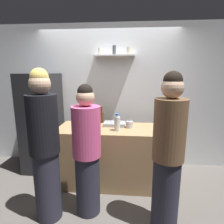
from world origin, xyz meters
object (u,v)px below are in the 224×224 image
Objects in this scene: utensil_holder at (129,124)px; wine_bottle_amber_glass at (102,117)px; baking_pan at (114,124)px; person_brown_jacket at (168,155)px; person_blonde at (45,148)px; refrigerator at (42,123)px; wine_bottle_green_glass at (89,116)px; person_pink_top at (87,153)px; water_bottle_plastic at (117,123)px.

wine_bottle_amber_glass is (-0.47, 0.25, 0.05)m from utensil_holder.
baking_pan is 0.19× the size of person_brown_jacket.
person_brown_jacket reaches higher than utensil_holder.
baking_pan is at bearing 77.69° from person_blonde.
refrigerator is at bearing -65.40° from person_brown_jacket.
refrigerator is 6.30× the size of wine_bottle_amber_glass.
person_blonde reaches higher than person_brown_jacket.
wine_bottle_green_glass is (-0.43, 0.11, 0.09)m from baking_pan.
person_pink_top is at bearing -43.27° from person_brown_jacket.
wine_bottle_green_glass is 0.17× the size of person_brown_jacket.
refrigerator reaches higher than wine_bottle_green_glass.
refrigerator is 5.09× the size of baking_pan.
refrigerator is 1.59m from utensil_holder.
baking_pan is 0.29m from wine_bottle_amber_glass.
refrigerator is 8.29× the size of utensil_holder.
wine_bottle_amber_glass is at bearing 146.72° from baking_pan.
baking_pan is (1.32, -0.21, 0.07)m from refrigerator.
wine_bottle_amber_glass is at bearing -3.33° from refrigerator.
person_pink_top is (-0.51, -0.73, -0.16)m from utensil_holder.
refrigerator is at bearing 124.31° from person_pink_top.
utensil_holder is at bearing -28.41° from wine_bottle_amber_glass.
baking_pan is at bearing -33.28° from wine_bottle_amber_glass.
person_pink_top is 0.94m from person_brown_jacket.
utensil_holder is (0.24, -0.10, 0.03)m from baking_pan.
utensil_holder is at bearing -23.28° from baking_pan.
refrigerator is 1.49m from person_pink_top.
utensil_holder is 0.76× the size of wine_bottle_amber_glass.
person_brown_jacket reaches higher than person_pink_top.
person_brown_jacket is at bearing -45.21° from wine_bottle_green_glass.
person_pink_top is at bearing -80.00° from wine_bottle_green_glass.
person_pink_top is 0.92× the size of person_brown_jacket.
person_brown_jacket reaches higher than refrigerator.
water_bottle_plastic is at bearing -77.67° from baking_pan.
person_blonde is at bearing -34.68° from person_brown_jacket.
wine_bottle_green_glass is at bearing 165.75° from baking_pan.
refrigerator is 1.10m from wine_bottle_amber_glass.
person_blonde is (0.59, -1.19, 0.04)m from refrigerator.
person_brown_jacket is at bearing -50.04° from water_bottle_plastic.
water_bottle_plastic is 0.93m from person_brown_jacket.
wine_bottle_amber_glass is at bearing 11.30° from wine_bottle_green_glass.
utensil_holder is 0.26m from water_bottle_plastic.
refrigerator reaches higher than baking_pan.
person_brown_jacket is 0.98× the size of person_blonde.
person_pink_top is 0.90× the size of person_blonde.
wine_bottle_green_glass is at bearing -168.70° from wine_bottle_amber_glass.
wine_bottle_green_glass is at bearing -79.25° from person_brown_jacket.
person_blonde reaches higher than water_bottle_plastic.
wine_bottle_amber_glass is at bearing -86.17° from person_brown_jacket.
wine_bottle_green_glass is 0.63m from water_bottle_plastic.
baking_pan is 0.21× the size of person_pink_top.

